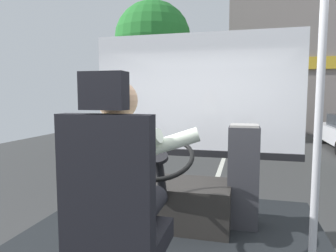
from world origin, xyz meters
name	(u,v)px	position (x,y,z in m)	size (l,w,h in m)	color
ground	(227,151)	(0.00, 8.80, -0.02)	(18.00, 44.00, 0.06)	#393939
driver_seat	(115,218)	(-0.06, -0.57, 1.27)	(0.48, 0.48, 1.32)	black
bus_driver	(123,174)	(-0.06, -0.46, 1.48)	(0.80, 0.58, 0.83)	black
steering_console	(171,200)	(-0.06, 0.67, 0.94)	(1.10, 1.01, 0.86)	#282623
handrail_pole	(318,128)	(0.99, -0.16, 1.74)	(0.04, 0.04, 2.05)	#B7B7BC
fare_box	(243,176)	(0.59, 0.81, 1.19)	(0.27, 0.26, 0.95)	#333338
windshield_panel	(195,109)	(0.00, 1.62, 1.76)	(2.50, 0.08, 1.48)	white
street_tree	(153,40)	(-3.37, 10.90, 4.34)	(3.31, 3.31, 6.02)	#4C3828
parked_car_black	(322,117)	(4.90, 16.88, 0.71)	(1.93, 3.81, 1.39)	black
parked_car_red	(300,114)	(4.52, 21.87, 0.63)	(1.77, 3.98, 1.22)	maroon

